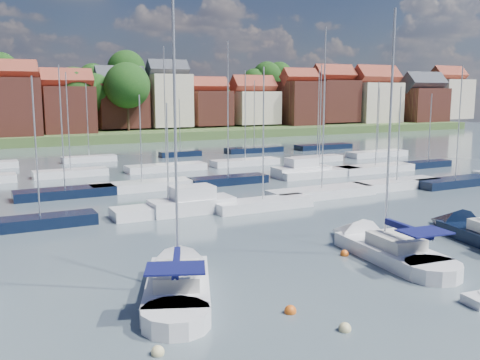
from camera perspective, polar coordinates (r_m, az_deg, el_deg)
ground at (r=64.73m, az=-7.42°, el=0.50°), size 260.00×260.00×0.00m
sailboat_left at (r=28.09m, az=-6.56°, el=-10.47°), size 7.09×11.71×15.51m
sailboat_centre at (r=34.61m, az=14.23°, el=-6.87°), size 4.14×11.90×15.85m
sailboat_navy at (r=39.93m, az=23.79°, el=-5.22°), size 5.07×11.68×15.70m
buoy_a at (r=21.56m, az=-8.77°, el=-17.93°), size 0.52×0.52×0.52m
buoy_b at (r=23.58m, az=11.11°, el=-15.51°), size 0.53×0.53×0.53m
buoy_c at (r=24.94m, az=5.39°, el=-13.95°), size 0.55×0.55×0.55m
buoy_e at (r=37.70m, az=15.54°, el=-6.15°), size 0.49×0.49×0.49m
buoy_g at (r=33.53m, az=11.08°, el=-7.91°), size 0.51×0.51×0.51m
marina_field at (r=60.88m, az=-4.19°, el=0.41°), size 79.62×41.41×15.93m
far_shore_town at (r=154.85m, az=-18.43°, el=6.91°), size 212.46×90.00×22.27m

